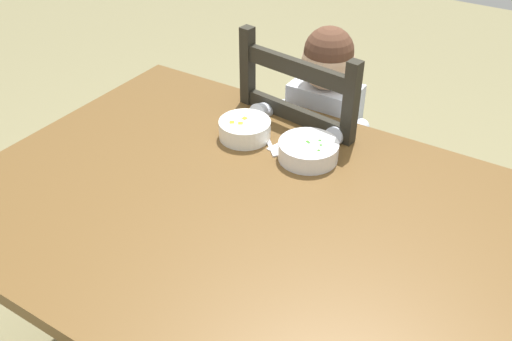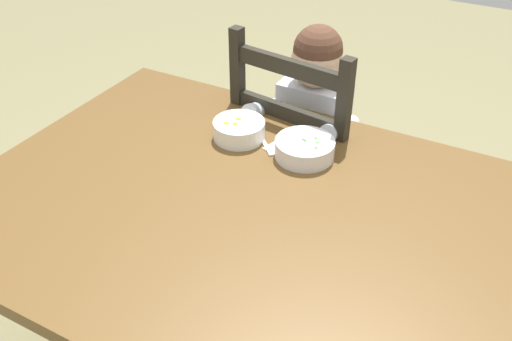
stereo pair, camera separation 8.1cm
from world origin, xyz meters
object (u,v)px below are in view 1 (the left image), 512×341
at_px(spoon, 267,138).
at_px(dining_chair, 315,167).
at_px(child_figure, 320,125).
at_px(bowl_of_peas, 307,150).
at_px(bowl_of_carrots, 245,129).
at_px(dining_table, 257,234).

bearing_deg(spoon, dining_chair, 83.11).
height_order(dining_chair, child_figure, same).
xyz_separation_m(dining_chair, bowl_of_peas, (0.11, -0.30, 0.28)).
bearing_deg(dining_chair, spoon, -96.89).
bearing_deg(bowl_of_carrots, bowl_of_peas, 0.01).
xyz_separation_m(child_figure, spoon, (-0.04, -0.27, 0.08)).
bearing_deg(bowl_of_carrots, spoon, 20.38).
relative_size(child_figure, bowl_of_carrots, 6.33).
bearing_deg(child_figure, spoon, -98.52).
bearing_deg(dining_chair, child_figure, -39.81).
xyz_separation_m(dining_table, bowl_of_peas, (-0.00, 0.27, 0.11)).
bearing_deg(child_figure, bowl_of_carrots, -109.40).
bearing_deg(bowl_of_carrots, dining_chair, 72.19).
height_order(dining_table, bowl_of_carrots, bowl_of_carrots).
xyz_separation_m(dining_chair, bowl_of_carrots, (-0.10, -0.30, 0.28)).
relative_size(dining_chair, child_figure, 1.00).
bearing_deg(dining_chair, bowl_of_peas, -69.74).
distance_m(child_figure, spoon, 0.28).
relative_size(dining_chair, bowl_of_peas, 5.77).
bearing_deg(dining_table, child_figure, 100.84).
distance_m(bowl_of_peas, bowl_of_carrots, 0.21).
bearing_deg(child_figure, dining_chair, 140.19).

